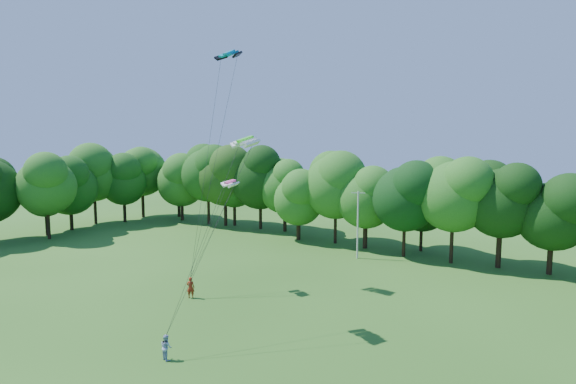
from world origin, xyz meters
The scene contains 9 objects.
utility_pole centered at (-2.17, 30.53, 3.86)m, with size 1.42×0.63×7.47m.
kite_flyer_left centered at (-7.48, 11.02, 0.88)m, with size 0.64×0.42×1.76m, color maroon.
kite_flyer_right centered at (-0.66, 2.93, 0.76)m, with size 0.74×0.58×1.53m, color #90A3C8.
kite_teal centered at (-7.89, 16.45, 20.59)m, with size 2.56×1.19×0.61m.
kite_green centered at (-0.11, 9.52, 12.94)m, with size 2.71×1.99×0.48m.
kite_pink centered at (-6.49, 14.86, 9.40)m, with size 2.03×1.43×0.37m.
tree_back_west centered at (-27.75, 36.61, 8.69)m, with size 9.57×9.57×13.92m.
tree_back_center centered at (1.68, 34.34, 7.18)m, with size 7.90×7.90×11.49m.
tree_flank_west centered at (-42.84, 16.91, 5.92)m, with size 6.53×6.53×9.49m.
Camera 1 is at (19.81, -13.40, 12.68)m, focal length 28.00 mm.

